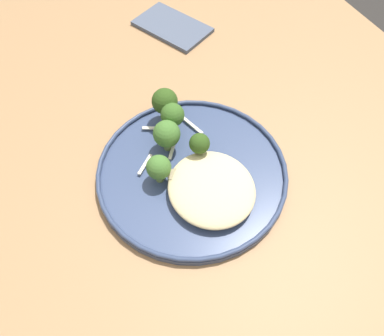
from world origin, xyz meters
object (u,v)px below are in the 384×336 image
(dinner_plate, at_px, (192,172))
(folded_napkin, at_px, (172,27))
(seared_scallop_left_edge, at_px, (175,177))
(seared_scallop_tilted_round, at_px, (213,181))
(seared_scallop_rear_pale, at_px, (227,176))
(seared_scallop_center_golden, at_px, (205,193))
(broccoli_floret_right_tilted, at_px, (167,134))
(broccoli_floret_front_edge, at_px, (164,102))
(broccoli_floret_near_rim, at_px, (199,144))
(broccoli_floret_rear_charred, at_px, (175,115))
(broccoli_floret_center_pile, at_px, (159,168))

(dinner_plate, distance_m, folded_napkin, 0.37)
(folded_napkin, bearing_deg, seared_scallop_left_edge, 156.03)
(seared_scallop_tilted_round, height_order, seared_scallop_rear_pale, same)
(dinner_plate, xyz_separation_m, seared_scallop_left_edge, (-0.00, 0.03, 0.01))
(dinner_plate, relative_size, folded_napkin, 1.93)
(seared_scallop_rear_pale, distance_m, seared_scallop_center_golden, 0.04)
(dinner_plate, relative_size, broccoli_floret_right_tilted, 5.15)
(broccoli_floret_right_tilted, relative_size, broccoli_floret_front_edge, 0.89)
(seared_scallop_tilted_round, bearing_deg, seared_scallop_rear_pale, -92.96)
(seared_scallop_center_golden, distance_m, broccoli_floret_front_edge, 0.16)
(seared_scallop_left_edge, relative_size, broccoli_floret_front_edge, 0.37)
(seared_scallop_left_edge, distance_m, broccoli_floret_right_tilted, 0.07)
(broccoli_floret_front_edge, bearing_deg, broccoli_floret_near_rim, -171.34)
(seared_scallop_rear_pale, distance_m, broccoli_floret_right_tilted, 0.11)
(folded_napkin, bearing_deg, seared_scallop_rear_pale, 167.36)
(seared_scallop_rear_pale, bearing_deg, broccoli_floret_right_tilted, 29.99)
(seared_scallop_left_edge, height_order, broccoli_floret_rear_charred, broccoli_floret_rear_charred)
(seared_scallop_center_golden, bearing_deg, dinner_plate, -3.81)
(broccoli_floret_right_tilted, xyz_separation_m, broccoli_floret_near_rim, (-0.04, -0.04, 0.00))
(broccoli_floret_rear_charred, height_order, broccoli_floret_near_rim, broccoli_floret_rear_charred)
(broccoli_floret_right_tilted, bearing_deg, broccoli_floret_front_edge, -20.32)
(seared_scallop_tilted_round, height_order, broccoli_floret_center_pile, broccoli_floret_center_pile)
(folded_napkin, bearing_deg, dinner_plate, 159.98)
(seared_scallop_center_golden, bearing_deg, broccoli_floret_near_rim, -20.47)
(broccoli_floret_front_edge, bearing_deg, seared_scallop_left_edge, 162.94)
(broccoli_floret_center_pile, bearing_deg, broccoli_floret_near_rim, -82.85)
(seared_scallop_tilted_round, bearing_deg, broccoli_floret_rear_charred, 1.95)
(dinner_plate, bearing_deg, broccoli_floret_center_pile, 79.29)
(seared_scallop_center_golden, bearing_deg, broccoli_floret_right_tilted, 5.95)
(broccoli_floret_right_tilted, bearing_deg, broccoli_floret_center_pile, 144.38)
(seared_scallop_rear_pale, relative_size, broccoli_floret_rear_charred, 0.49)
(broccoli_floret_rear_charred, distance_m, folded_napkin, 0.29)
(broccoli_floret_rear_charred, bearing_deg, dinner_plate, 171.84)
(seared_scallop_rear_pale, bearing_deg, seared_scallop_tilted_round, 87.04)
(broccoli_floret_right_tilted, bearing_deg, seared_scallop_rear_pale, -150.01)
(seared_scallop_tilted_round, height_order, broccoli_floret_right_tilted, broccoli_floret_right_tilted)
(seared_scallop_rear_pale, relative_size, broccoli_floret_center_pile, 0.58)
(seared_scallop_center_golden, bearing_deg, seared_scallop_rear_pale, -75.30)
(seared_scallop_rear_pale, height_order, folded_napkin, seared_scallop_rear_pale)
(broccoli_floret_front_edge, height_order, broccoli_floret_center_pile, broccoli_floret_front_edge)
(broccoli_floret_rear_charred, relative_size, folded_napkin, 0.39)
(seared_scallop_center_golden, height_order, broccoli_floret_near_rim, broccoli_floret_near_rim)
(seared_scallop_tilted_round, xyz_separation_m, broccoli_floret_rear_charred, (0.12, 0.00, 0.03))
(seared_scallop_left_edge, bearing_deg, dinner_plate, -80.76)
(dinner_plate, bearing_deg, seared_scallop_left_edge, 99.24)
(broccoli_floret_right_tilted, distance_m, broccoli_floret_center_pile, 0.06)
(broccoli_floret_rear_charred, distance_m, broccoli_floret_near_rim, 0.07)
(seared_scallop_left_edge, xyz_separation_m, broccoli_floret_near_rim, (0.02, -0.05, 0.02))
(broccoli_floret_right_tilted, xyz_separation_m, folded_napkin, (0.29, -0.14, -0.04))
(seared_scallop_tilted_round, bearing_deg, folded_napkin, -16.05)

